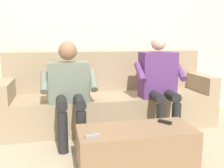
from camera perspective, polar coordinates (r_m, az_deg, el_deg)
The scene contains 8 objects.
ground_plane at distance 2.72m, azimuth 2.69°, elevation -13.73°, with size 8.00×8.00×0.00m, color tan.
back_wall at distance 3.65m, azimuth -2.09°, elevation 13.09°, with size 5.06×0.06×2.57m, color beige.
couch at distance 3.32m, azimuth -0.66°, elevation -3.34°, with size 2.58×0.76×0.92m.
coffee_table at distance 2.31m, azimuth 5.31°, elevation -13.71°, with size 1.00×0.44×0.34m.
person_left_seated at distance 3.06m, azimuth 10.34°, elevation 1.11°, with size 0.56×0.52×1.13m.
person_right_seated at distance 2.80m, azimuth -9.41°, elevation -0.45°, with size 0.59×0.58×1.06m.
remote_gray at distance 2.06m, azimuth -4.38°, elevation -11.31°, with size 0.12×0.04×0.02m, color gray.
remote_black at distance 2.41m, azimuth 11.56°, elevation -8.16°, with size 0.12×0.04×0.02m, color black.
Camera 1 is at (0.65, 3.00, 1.12)m, focal length 41.55 mm.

